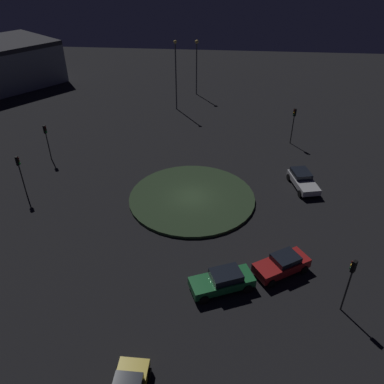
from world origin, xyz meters
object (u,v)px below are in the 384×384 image
Objects in this scene: car_green at (223,280)px; car_silver at (303,180)px; traffic_light_east at (20,168)px; traffic_light_northwest at (350,276)px; traffic_light_southwest at (294,119)px; traffic_light_east_near at (46,136)px; streetlamp_south_near at (176,69)px; car_red at (282,264)px; streetlamp_south at (197,59)px.

car_green reaches higher than car_silver.
traffic_light_east is 30.00m from traffic_light_northwest.
car_silver is 1.05× the size of traffic_light_southwest.
car_green is at bearing 22.07° from traffic_light_southwest.
car_green is at bearing -30.92° from traffic_light_east.
traffic_light_southwest is 1.00× the size of traffic_light_northwest.
traffic_light_east_near is (20.13, -17.80, 2.17)m from car_green.
traffic_light_east reaches higher than car_silver.
streetlamp_south_near reaches higher than traffic_light_southwest.
car_red is at bearing -11.41° from traffic_light_east_near.
traffic_light_east_near is 0.49× the size of streetlamp_south.
streetlamp_south reaches higher than car_green.
streetlamp_south is at bearing -109.08° from streetlamp_south_near.
car_red is 1.06× the size of traffic_light_east.
car_green is 1.14× the size of traffic_light_east.
car_red is at bearing 110.48° from streetlamp_south_near.
traffic_light_southwest reaches higher than traffic_light_east_near.
traffic_light_east is 30.76m from traffic_light_southwest.
car_silver is 1.14× the size of traffic_light_east_near.
streetlamp_south_near is (2.37, 6.86, 0.24)m from streetlamp_south.
streetlamp_south is at bearing -105.70° from car_green.
traffic_light_east_near is at bearing -110.04° from car_silver.
car_green is 1.18× the size of traffic_light_east_near.
traffic_light_east_near is at bearing 91.10° from traffic_light_east.
streetlamp_south reaches higher than traffic_light_southwest.
car_green is at bearing -20.25° from traffic_light_east_near.
traffic_light_east_near is at bearing -64.59° from car_green.
traffic_light_east_near reaches higher than car_silver.
car_green is 0.58× the size of streetlamp_south.
streetlamp_south is (-14.73, -23.74, 2.66)m from traffic_light_east_near.
car_silver is 0.56× the size of streetlamp_south.
car_silver is at bearing 115.95° from streetlamp_south.
traffic_light_east_near reaches higher than car_red.
streetlamp_south_near is (-11.83, -24.28, 2.81)m from traffic_light_east.
car_red is 25.51m from traffic_light_east.
streetlamp_south_near is at bearing 61.04° from traffic_light_east.
streetlamp_south_near reaches higher than car_red.
car_silver is at bearing 14.64° from traffic_light_east_near.
traffic_light_northwest is at bearing -12.62° from traffic_light_east_near.
car_red is at bearing -177.77° from car_green.
car_red is 4.87m from car_green.
car_red is 35.16m from streetlamp_south_near.
streetlamp_south reaches higher than traffic_light_northwest.
car_silver is at bearing -137.46° from car_red.
traffic_light_southwest is 28.64m from traffic_light_east_near.
car_green is 42.16m from streetlamp_south.
streetlamp_south_near reaches higher than car_silver.
car_green is (4.40, 2.08, 0.02)m from car_red.
car_green is 35.90m from streetlamp_south_near.
car_green is 25.86m from traffic_light_southwest.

